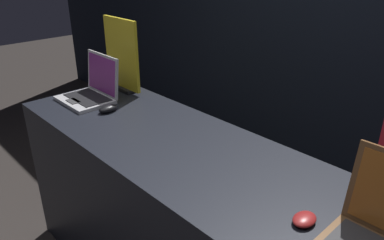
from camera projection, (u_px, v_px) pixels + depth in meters
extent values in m
cube|color=black|center=(358.00, 11.00, 2.38)|extent=(8.00, 0.05, 2.80)
cube|color=black|center=(193.00, 233.00, 1.86)|extent=(2.20, 0.68, 0.93)
cube|color=#B7B7BC|center=(85.00, 100.00, 2.21)|extent=(0.32, 0.24, 0.02)
cube|color=black|center=(87.00, 97.00, 2.22)|extent=(0.28, 0.17, 0.00)
cube|color=#3F3F42|center=(73.00, 101.00, 2.16)|extent=(0.09, 0.05, 0.00)
cube|color=#B7B7BC|center=(103.00, 74.00, 2.24)|extent=(0.32, 0.04, 0.24)
cube|color=#8C338C|center=(102.00, 74.00, 2.24)|extent=(0.29, 0.03, 0.21)
ellipsoid|color=black|center=(108.00, 109.00, 2.07)|extent=(0.07, 0.11, 0.04)
cube|color=black|center=(124.00, 89.00, 2.39)|extent=(0.18, 0.07, 0.02)
cube|color=gold|center=(122.00, 54.00, 2.29)|extent=(0.32, 0.02, 0.43)
ellipsoid|color=maroon|center=(304.00, 219.00, 1.22)|extent=(0.07, 0.10, 0.03)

